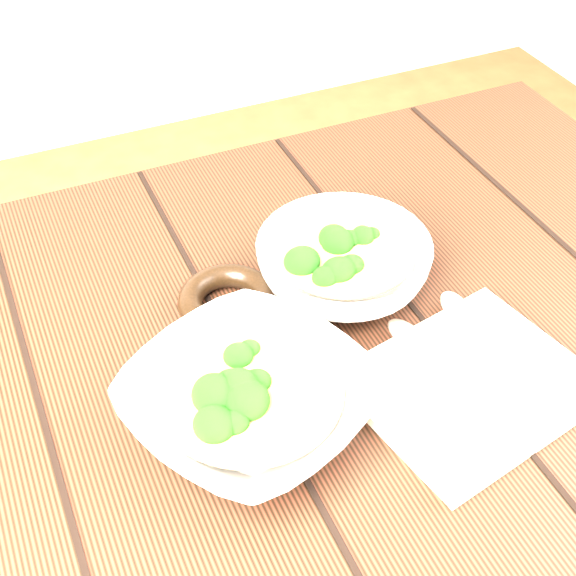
{
  "coord_description": "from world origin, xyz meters",
  "views": [
    {
      "loc": [
        -0.2,
        -0.5,
        1.35
      ],
      "look_at": [
        0.05,
        0.06,
        0.8
      ],
      "focal_mm": 50.0,
      "sensor_mm": 36.0,
      "label": 1
    }
  ],
  "objects_px": {
    "trivet": "(228,301)",
    "napkin": "(471,385)",
    "table": "(271,444)",
    "soup_bowl_back": "(343,263)",
    "soup_bowl_front": "(249,399)"
  },
  "relations": [
    {
      "from": "table",
      "to": "trivet",
      "type": "height_order",
      "value": "trivet"
    },
    {
      "from": "napkin",
      "to": "soup_bowl_front",
      "type": "bearing_deg",
      "value": 154.46
    },
    {
      "from": "soup_bowl_back",
      "to": "napkin",
      "type": "height_order",
      "value": "soup_bowl_back"
    },
    {
      "from": "trivet",
      "to": "napkin",
      "type": "height_order",
      "value": "trivet"
    },
    {
      "from": "table",
      "to": "trivet",
      "type": "bearing_deg",
      "value": 93.05
    },
    {
      "from": "soup_bowl_front",
      "to": "napkin",
      "type": "height_order",
      "value": "soup_bowl_front"
    },
    {
      "from": "table",
      "to": "soup_bowl_front",
      "type": "relative_size",
      "value": 4.14
    },
    {
      "from": "soup_bowl_back",
      "to": "trivet",
      "type": "xyz_separation_m",
      "value": [
        -0.13,
        0.01,
        -0.02
      ]
    },
    {
      "from": "table",
      "to": "soup_bowl_front",
      "type": "distance_m",
      "value": 0.16
    },
    {
      "from": "table",
      "to": "napkin",
      "type": "height_order",
      "value": "napkin"
    },
    {
      "from": "soup_bowl_front",
      "to": "napkin",
      "type": "relative_size",
      "value": 1.33
    },
    {
      "from": "trivet",
      "to": "napkin",
      "type": "xyz_separation_m",
      "value": [
        0.18,
        -0.2,
        -0.01
      ]
    },
    {
      "from": "table",
      "to": "napkin",
      "type": "distance_m",
      "value": 0.24
    },
    {
      "from": "soup_bowl_front",
      "to": "soup_bowl_back",
      "type": "relative_size",
      "value": 1.33
    },
    {
      "from": "soup_bowl_back",
      "to": "trivet",
      "type": "relative_size",
      "value": 1.99
    }
  ]
}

